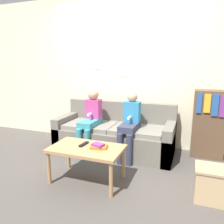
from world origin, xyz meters
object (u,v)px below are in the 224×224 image
at_px(tv_remote, 84,144).
at_px(bookshelf, 209,124).
at_px(couch, 115,135).
at_px(storage_box, 213,184).
at_px(coffee_table, 87,151).
at_px(person_left, 90,117).
at_px(person_right, 130,122).

relative_size(tv_remote, bookshelf, 0.17).
height_order(couch, storage_box, couch).
distance_m(tv_remote, storage_box, 1.51).
distance_m(coffee_table, tv_remote, 0.11).
relative_size(coffee_table, bookshelf, 0.84).
height_order(person_left, bookshelf, bookshelf).
bearing_deg(storage_box, bookshelf, 90.55).
relative_size(person_right, tv_remote, 5.83).
bearing_deg(couch, storage_box, -33.09).
relative_size(person_right, storage_box, 2.64).
relative_size(person_left, tv_remote, 5.93).
bearing_deg(storage_box, person_right, 146.68).
bearing_deg(person_right, storage_box, -33.32).
relative_size(couch, coffee_table, 2.17).
height_order(coffee_table, person_left, person_left).
relative_size(coffee_table, tv_remote, 5.03).
bearing_deg(bookshelf, person_right, -156.91).
distance_m(person_right, bookshelf, 1.21).
relative_size(person_left, storage_box, 2.68).
bearing_deg(couch, tv_remote, -93.41).
bearing_deg(bookshelf, storage_box, -89.45).
bearing_deg(bookshelf, coffee_table, -137.02).
bearing_deg(storage_box, coffee_table, -175.94).
relative_size(tv_remote, storage_box, 0.45).
xyz_separation_m(person_right, bookshelf, (1.11, 0.47, -0.04)).
relative_size(bookshelf, storage_box, 2.70).
bearing_deg(couch, bookshelf, 11.28).
bearing_deg(tv_remote, storage_box, 8.16).
xyz_separation_m(tv_remote, storage_box, (1.49, 0.05, -0.26)).
relative_size(coffee_table, person_left, 0.85).
height_order(couch, bookshelf, bookshelf).
distance_m(coffee_table, storage_box, 1.44).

